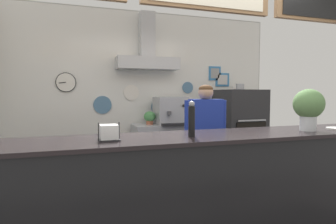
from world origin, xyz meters
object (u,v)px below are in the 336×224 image
shop_worker (205,141)px  napkin_holder (109,133)px  pepper_grinder (192,119)px  espresso_machine (170,111)px  potted_sage (150,117)px  pizza_oven (239,133)px  potted_rosemary (187,115)px  basil_vase (309,107)px

shop_worker → napkin_holder: shop_worker is taller
shop_worker → pepper_grinder: 1.47m
shop_worker → espresso_machine: shop_worker is taller
espresso_machine → potted_sage: espresso_machine is taller
pizza_oven → potted_rosemary: (-0.90, 0.18, 0.31)m
potted_rosemary → potted_sage: bearing=174.5°
potted_rosemary → pepper_grinder: size_ratio=0.85×
potted_sage → shop_worker: bearing=-71.9°
espresso_machine → pepper_grinder: size_ratio=1.88×
pizza_oven → potted_rosemary: 0.97m
pizza_oven → napkin_holder: pizza_oven is taller
potted_rosemary → basil_vase: (0.20, -2.39, 0.24)m
pepper_grinder → pizza_oven: bearing=50.3°
pizza_oven → basil_vase: (-0.70, -2.21, 0.55)m
potted_sage → potted_rosemary: (0.63, -0.06, 0.02)m
napkin_holder → espresso_machine: bearing=61.7°
potted_sage → espresso_machine: bearing=-8.3°
pizza_oven → potted_sage: (-1.53, 0.24, 0.29)m
basil_vase → pizza_oven: bearing=72.5°
shop_worker → espresso_machine: (-0.07, 1.18, 0.31)m
pepper_grinder → basil_vase: size_ratio=0.74×
napkin_holder → pizza_oven: bearing=41.5°
shop_worker → potted_sage: bearing=-66.6°
pepper_grinder → basil_vase: bearing=-0.1°
napkin_holder → basil_vase: 1.78m
espresso_machine → potted_sage: 0.36m
potted_rosemary → basil_vase: 2.41m
pepper_grinder → basil_vase: 1.14m
shop_worker → potted_rosemary: 1.22m
basil_vase → potted_sage: bearing=108.7°
shop_worker → potted_rosemary: bearing=-95.8°
pepper_grinder → napkin_holder: 0.64m
pizza_oven → potted_sage: pizza_oven is taller
potted_sage → potted_rosemary: size_ratio=0.91×
shop_worker → pepper_grinder: shop_worker is taller
pizza_oven → napkin_holder: (-2.47, -2.18, 0.39)m
potted_sage → napkin_holder: napkin_holder is taller
shop_worker → basil_vase: bearing=114.5°
potted_rosemary → shop_worker: bearing=-101.0°
pepper_grinder → napkin_holder: pepper_grinder is taller
pizza_oven → shop_worker: pizza_oven is taller
espresso_machine → pepper_grinder: (-0.65, -2.40, 0.08)m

